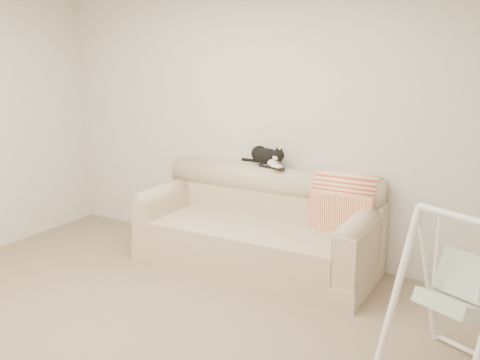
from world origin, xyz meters
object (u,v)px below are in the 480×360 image
Objects in this scene: tuxedo_cat at (267,156)px; baby_swing at (455,297)px; remote_a at (268,166)px; remote_b at (278,168)px; sofa at (259,229)px.

tuxedo_cat is 0.48× the size of baby_swing.
tuxedo_cat is (-0.03, 0.03, 0.09)m from remote_a.
baby_swing is (1.76, -1.18, -0.38)m from remote_b.
remote_a is 0.10m from tuxedo_cat.
sofa is 0.60m from remote_b.
remote_b is at bearing 146.18° from baby_swing.
tuxedo_cat reaches higher than remote_a.
baby_swing is at bearing -33.02° from tuxedo_cat.
sofa is 2.08× the size of baby_swing.
tuxedo_cat is (-0.06, 0.26, 0.65)m from sofa.
remote_b is 0.16× the size of baby_swing.
remote_a is 0.17× the size of baby_swing.
sofa is 0.70m from tuxedo_cat.
remote_a is 1.07× the size of remote_b.
sofa is at bearing -83.18° from remote_a.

